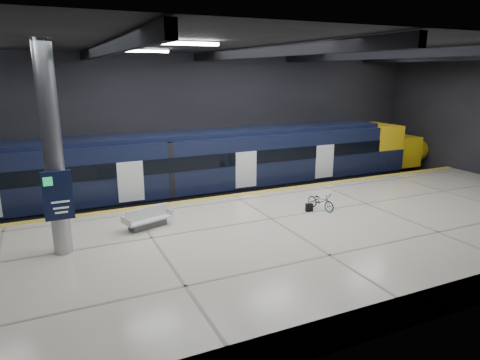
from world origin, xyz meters
TOP-DOWN VIEW (x-y plane):
  - ground at (0.00, 0.00)m, footprint 30.00×30.00m
  - room_shell at (-0.00, 0.00)m, footprint 30.10×16.10m
  - platform at (0.00, -2.50)m, footprint 30.00×11.00m
  - safety_strip at (0.00, 2.75)m, footprint 30.00×0.40m
  - rails at (0.00, 5.50)m, footprint 30.00×1.52m
  - train at (0.07, 5.50)m, footprint 29.40×2.84m
  - bench at (-4.88, 0.13)m, footprint 2.02×1.32m
  - bicycle at (2.55, -0.85)m, footprint 0.83×1.55m
  - pannier_bag at (1.95, -0.85)m, footprint 0.32×0.21m
  - info_column at (-8.00, -1.03)m, footprint 0.90×0.78m

SIDE VIEW (x-z plane):
  - ground at x=0.00m, z-range 0.00..0.00m
  - rails at x=0.00m, z-range 0.00..0.16m
  - platform at x=0.00m, z-range 0.00..1.10m
  - safety_strip at x=0.00m, z-range 1.10..1.11m
  - pannier_bag at x=1.95m, z-range 1.10..1.45m
  - bench at x=-4.88m, z-range 0.98..1.81m
  - bicycle at x=2.55m, z-range 1.10..1.87m
  - train at x=0.07m, z-range 0.16..3.95m
  - info_column at x=-8.00m, z-range 1.01..7.91m
  - room_shell at x=0.00m, z-range 1.69..9.74m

